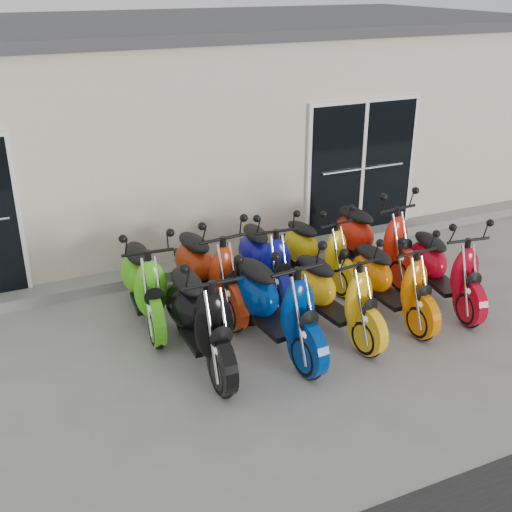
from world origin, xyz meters
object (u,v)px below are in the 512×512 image
(scooter_front_black, at_px, (199,304))
(scooter_back_yellow, at_px, (318,241))
(scooter_front_blue, at_px, (275,291))
(scooter_back_extra, at_px, (374,229))
(scooter_back_green, at_px, (143,271))
(scooter_front_orange_b, at_px, (392,271))
(scooter_back_red, at_px, (208,259))
(scooter_back_blue, at_px, (265,250))
(scooter_front_red, at_px, (446,258))
(scooter_front_orange_a, at_px, (335,283))

(scooter_front_black, distance_m, scooter_back_yellow, 2.57)
(scooter_front_blue, bearing_deg, scooter_back_extra, 24.36)
(scooter_back_green, bearing_deg, scooter_back_yellow, 7.11)
(scooter_back_green, bearing_deg, scooter_front_blue, -41.39)
(scooter_front_orange_b, xyz_separation_m, scooter_back_red, (-2.03, 1.18, 0.06))
(scooter_back_blue, relative_size, scooter_back_yellow, 1.10)
(scooter_front_orange_b, bearing_deg, scooter_back_yellow, 102.19)
(scooter_front_black, xyz_separation_m, scooter_back_yellow, (2.23, 1.27, -0.12))
(scooter_front_blue, distance_m, scooter_front_red, 2.53)
(scooter_back_blue, bearing_deg, scooter_front_red, -24.43)
(scooter_front_orange_a, xyz_separation_m, scooter_front_orange_b, (0.85, 0.03, -0.02))
(scooter_back_green, height_order, scooter_back_yellow, scooter_back_green)
(scooter_back_extra, bearing_deg, scooter_front_blue, -155.88)
(scooter_front_red, height_order, scooter_back_blue, scooter_back_blue)
(scooter_back_red, bearing_deg, scooter_back_extra, -5.21)
(scooter_back_red, distance_m, scooter_back_extra, 2.55)
(scooter_front_blue, height_order, scooter_front_red, scooter_front_blue)
(scooter_front_orange_b, bearing_deg, scooter_back_green, 155.25)
(scooter_back_blue, bearing_deg, scooter_back_red, -170.96)
(scooter_front_orange_a, height_order, scooter_back_green, scooter_back_green)
(scooter_front_red, distance_m, scooter_back_green, 3.92)
(scooter_back_green, xyz_separation_m, scooter_back_yellow, (2.55, 0.11, -0.08))
(scooter_back_red, bearing_deg, scooter_back_yellow, -0.88)
(scooter_back_yellow, bearing_deg, scooter_front_blue, -142.66)
(scooter_back_yellow, bearing_deg, scooter_front_orange_a, -119.27)
(scooter_front_blue, distance_m, scooter_back_blue, 1.36)
(scooter_front_orange_b, distance_m, scooter_back_yellow, 1.35)
(scooter_back_green, distance_m, scooter_back_extra, 3.40)
(scooter_front_black, distance_m, scooter_back_extra, 3.29)
(scooter_front_orange_a, distance_m, scooter_back_yellow, 1.43)
(scooter_front_black, xyz_separation_m, scooter_front_orange_b, (2.56, -0.03, -0.09))
(scooter_front_black, relative_size, scooter_back_red, 1.04)
(scooter_front_black, bearing_deg, scooter_back_extra, 21.75)
(scooter_front_orange_a, bearing_deg, scooter_back_blue, 98.33)
(scooter_front_orange_b, bearing_deg, scooter_back_extra, 64.17)
(scooter_front_blue, bearing_deg, scooter_back_red, 101.25)
(scooter_back_green, xyz_separation_m, scooter_back_extra, (3.40, -0.02, 0.02))
(scooter_back_red, bearing_deg, scooter_front_black, -120.14)
(scooter_back_green, height_order, scooter_back_red, scooter_back_red)
(scooter_back_red, bearing_deg, scooter_back_green, 173.36)
(scooter_front_orange_a, distance_m, scooter_front_orange_b, 0.85)
(scooter_front_black, relative_size, scooter_back_blue, 1.09)
(scooter_back_green, bearing_deg, scooter_back_blue, 5.45)
(scooter_front_red, bearing_deg, scooter_front_black, -172.45)
(scooter_front_orange_a, xyz_separation_m, scooter_back_yellow, (0.52, 1.34, -0.05))
(scooter_back_extra, bearing_deg, scooter_back_blue, 173.34)
(scooter_back_blue, bearing_deg, scooter_front_blue, -104.47)
(scooter_front_black, distance_m, scooter_front_orange_a, 1.71)
(scooter_back_blue, bearing_deg, scooter_back_yellow, 11.70)
(scooter_front_red, distance_m, scooter_back_red, 3.12)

